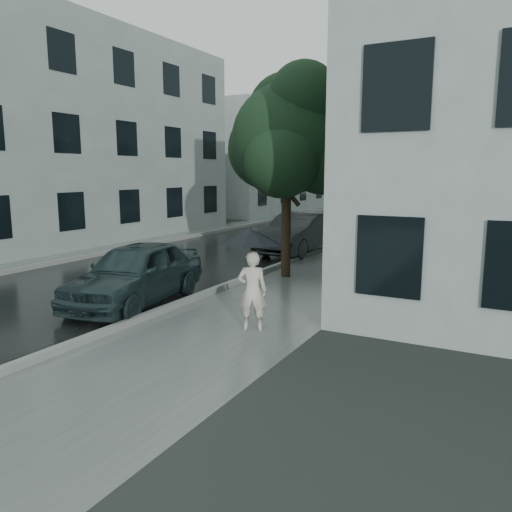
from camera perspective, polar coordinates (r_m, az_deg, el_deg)
The scene contains 14 objects.
ground at distance 9.86m, azimuth -6.83°, elevation -9.05°, with size 120.00×120.00×0.00m, color black.
sidewalk at distance 20.55m, azimuth 13.19°, elevation 0.56°, with size 3.50×60.00×0.01m, color slate.
kerb_near at distance 21.06m, azimuth 8.40°, elevation 1.13°, with size 0.15×60.00×0.15m, color slate.
asphalt_road at distance 22.47m, azimuth -0.04°, elevation 1.57°, with size 6.85×60.00×0.00m, color black.
kerb_far at distance 24.29m, azimuth -7.36°, elevation 2.27°, with size 0.15×60.00×0.15m, color slate.
sidewalk_far at distance 24.84m, azimuth -9.10°, elevation 2.22°, with size 1.70×60.00×0.01m, color #4C5451.
building_far_a at distance 24.78m, azimuth -23.32°, elevation 12.56°, with size 7.02×20.00×9.50m.
building_far_b at distance 42.24m, azimuth 1.02°, elevation 10.76°, with size 7.02×18.00×8.00m.
pedestrian at distance 9.92m, azimuth -0.43°, elevation -4.00°, with size 0.58×0.38×1.60m, color beige.
umbrella at distance 9.73m, azimuth -0.60°, elevation 2.28°, with size 1.50×1.50×1.15m.
street_tree at distance 15.00m, azimuth 3.76°, elevation 13.35°, with size 4.20×3.82×6.18m.
lamp_post at distance 22.42m, azimuth 9.97°, elevation 9.06°, with size 0.84×0.36×5.22m.
car_near at distance 12.31m, azimuth -13.58°, elevation -1.88°, with size 1.75×4.36×1.48m, color #1B2B2E.
car_far at distance 19.52m, azimuth 4.93°, elevation 2.63°, with size 1.65×4.73×1.56m, color black.
Camera 1 is at (5.37, -7.65, 3.14)m, focal length 35.00 mm.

